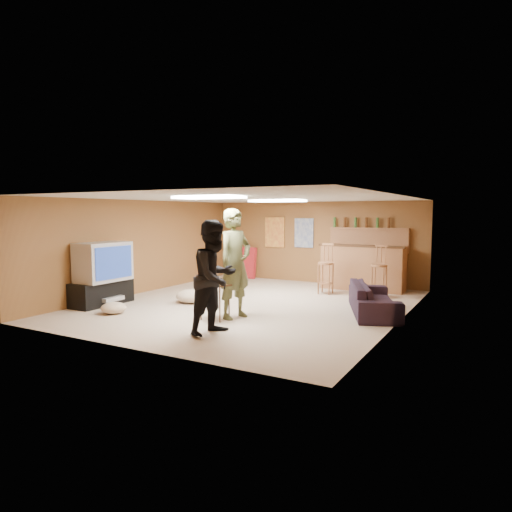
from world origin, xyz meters
The scene contains 32 objects.
ground centered at (0.00, 0.00, 0.00)m, with size 7.00×7.00×0.00m, color tan.
ceiling centered at (0.00, 0.00, 2.20)m, with size 6.00×7.00×0.02m, color silver.
wall_back centered at (0.00, 3.50, 1.10)m, with size 6.00×0.02×2.20m, color brown.
wall_front centered at (0.00, -3.50, 1.10)m, with size 6.00×0.02×2.20m, color brown.
wall_left centered at (-3.00, 0.00, 1.10)m, with size 0.02×7.00×2.20m, color brown.
wall_right centered at (3.00, 0.00, 1.10)m, with size 0.02×7.00×2.20m, color brown.
tv_stand centered at (-2.72, -1.50, 0.25)m, with size 0.55×1.30×0.50m, color black.
dvd_box centered at (-2.50, -1.50, 0.15)m, with size 0.35×0.50×0.08m, color #B2B2B7.
tv_body centered at (-2.65, -1.50, 0.90)m, with size 0.60×1.10×0.80m, color #B2B2B7.
tv_screen centered at (-2.34, -1.50, 0.90)m, with size 0.02×0.95×0.65m, color navy.
bar_counter centered at (1.50, 2.95, 0.55)m, with size 2.00×0.60×1.10m, color brown.
bar_lip centered at (1.50, 2.70, 1.10)m, with size 2.10×0.12×0.05m, color #3B2312.
bar_shelf centered at (1.50, 3.40, 1.50)m, with size 2.00×0.18×0.05m, color brown.
bar_backing centered at (1.50, 3.42, 1.20)m, with size 2.00×0.14×0.60m, color brown.
poster_left centered at (-1.20, 3.46, 1.35)m, with size 0.60×0.03×0.85m, color #BF3F26.
poster_right centered at (-0.30, 3.46, 1.35)m, with size 0.55×0.03×0.80m, color #334C99.
folding_chair_stack centered at (-2.00, 3.30, 0.45)m, with size 0.50×0.14×0.90m, color red.
ceiling_panel_front centered at (0.00, -1.50, 2.17)m, with size 1.20×0.60×0.04m, color white.
ceiling_panel_back centered at (0.00, 1.20, 2.17)m, with size 1.20×0.60×0.04m, color white.
person_olive centered at (0.32, -1.16, 0.99)m, with size 0.72×0.47×1.98m, color #505430.
person_black centered at (0.62, -2.25, 0.90)m, with size 0.87×0.68×1.79m, color black.
sofa centered at (2.44, 0.37, 0.29)m, with size 1.97×0.77×0.57m, color black.
tray_table centered at (0.08, -1.46, 0.32)m, with size 0.50×0.40×0.65m, color #3B2312.
cup_red_near centered at (-0.03, -1.40, 0.71)m, with size 0.08×0.08×0.11m, color #B50C20.
cup_red_far centered at (0.15, -1.54, 0.70)m, with size 0.08×0.08×0.11m, color #B50C20.
cup_blue centered at (0.22, -1.33, 0.70)m, with size 0.07×0.07×0.10m, color navy.
bar_stool_left centered at (0.89, 1.97, 0.66)m, with size 0.42×0.42×1.33m, color brown, non-canonical shape.
bar_stool_right centered at (2.10, 2.13, 0.58)m, with size 0.36×0.36×1.15m, color brown, non-canonical shape.
cushion_near_tv centered at (-1.23, -0.43, 0.14)m, with size 0.63×0.63×0.28m, color tan.
cushion_mid centered at (-1.41, -0.01, 0.10)m, with size 0.44×0.44×0.20m, color tan.
cushion_far centered at (-1.88, -1.99, 0.11)m, with size 0.48×0.48×0.21m, color tan.
bottle_row centered at (1.30, 3.38, 1.65)m, with size 1.48×0.08×0.26m, color #3F7233, non-canonical shape.
Camera 1 is at (4.61, -8.11, 1.90)m, focal length 32.00 mm.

